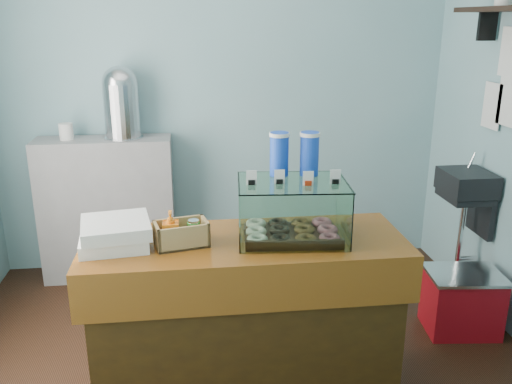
{
  "coord_description": "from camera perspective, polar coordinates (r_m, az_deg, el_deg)",
  "views": [
    {
      "loc": [
        -0.25,
        -2.72,
        1.94
      ],
      "look_at": [
        0.07,
        -0.15,
        1.11
      ],
      "focal_mm": 38.0,
      "sensor_mm": 36.0,
      "label": 1
    }
  ],
  "objects": [
    {
      "name": "ground",
      "position": [
        3.35,
        -1.52,
        -17.68
      ],
      "size": [
        3.5,
        3.5,
        0.0
      ],
      "primitive_type": "plane",
      "color": "black",
      "rests_on": "ground"
    },
    {
      "name": "room_shell",
      "position": [
        2.75,
        -1.28,
        12.77
      ],
      "size": [
        3.54,
        3.04,
        2.82
      ],
      "color": "#77A6AE",
      "rests_on": "ground"
    },
    {
      "name": "counter",
      "position": [
        2.89,
        -1.09,
        -13.18
      ],
      "size": [
        1.6,
        0.6,
        0.9
      ],
      "color": "#3D260B",
      "rests_on": "ground"
    },
    {
      "name": "back_shelf",
      "position": [
        4.32,
        -15.3,
        -1.72
      ],
      "size": [
        1.0,
        0.32,
        1.1
      ],
      "primitive_type": "cube",
      "color": "gray",
      "rests_on": "ground"
    },
    {
      "name": "display_case",
      "position": [
        2.7,
        3.86,
        -1.18
      ],
      "size": [
        0.56,
        0.43,
        0.51
      ],
      "rotation": [
        0.0,
        0.0,
        -0.08
      ],
      "color": "#361C10",
      "rests_on": "counter"
    },
    {
      "name": "condiment_crate",
      "position": [
        2.63,
        -8.03,
        -4.3
      ],
      "size": [
        0.28,
        0.2,
        0.18
      ],
      "rotation": [
        0.0,
        0.0,
        0.22
      ],
      "color": "tan",
      "rests_on": "counter"
    },
    {
      "name": "pastry_boxes",
      "position": [
        2.69,
        -14.61,
        -4.22
      ],
      "size": [
        0.37,
        0.37,
        0.13
      ],
      "rotation": [
        0.0,
        0.0,
        0.11
      ],
      "color": "white",
      "rests_on": "counter"
    },
    {
      "name": "coffee_urn",
      "position": [
        4.11,
        -14.01,
        9.31
      ],
      "size": [
        0.29,
        0.29,
        0.53
      ],
      "color": "silver",
      "rests_on": "back_shelf"
    },
    {
      "name": "red_cooler",
      "position": [
        3.8,
        20.85,
        -10.73
      ],
      "size": [
        0.5,
        0.4,
        0.41
      ],
      "rotation": [
        0.0,
        0.0,
        -0.11
      ],
      "color": "#B00E18",
      "rests_on": "ground"
    }
  ]
}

